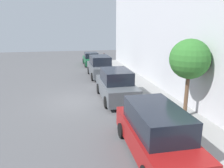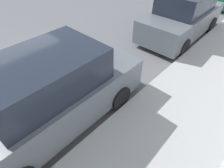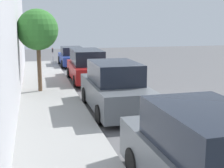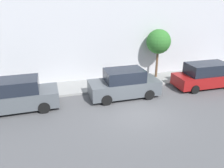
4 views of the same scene
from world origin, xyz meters
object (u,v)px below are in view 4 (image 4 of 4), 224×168
(parked_suv_fourth, at_px, (18,95))
(street_tree, at_px, (159,42))
(parked_suv_third, at_px, (124,84))
(parked_minivan_second, at_px, (206,76))

(parked_suv_fourth, height_order, street_tree, street_tree)
(street_tree, bearing_deg, parked_suv_fourth, 104.44)
(parked_suv_fourth, relative_size, street_tree, 1.21)
(street_tree, bearing_deg, parked_suv_third, 125.81)
(parked_minivan_second, xyz_separation_m, parked_suv_fourth, (0.07, 13.44, 0.01))
(parked_suv_third, xyz_separation_m, street_tree, (2.79, -3.87, 2.20))
(parked_suv_fourth, bearing_deg, parked_minivan_second, -90.28)
(parked_minivan_second, height_order, parked_suv_fourth, parked_suv_fourth)
(parked_minivan_second, relative_size, parked_suv_fourth, 1.02)
(parked_suv_third, height_order, parked_suv_fourth, same)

